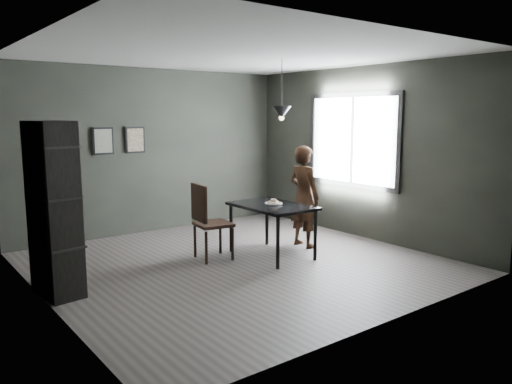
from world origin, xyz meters
TOP-DOWN VIEW (x-y plane):
  - ground at (0.00, 0.00)m, footprint 5.00×5.00m
  - back_wall at (0.00, 2.50)m, footprint 5.00×0.10m
  - ceiling at (0.00, 0.00)m, footprint 5.00×5.00m
  - window_assembly at (2.47, 0.20)m, footprint 0.04×1.96m
  - cafe_table at (0.60, 0.00)m, footprint 0.80×1.20m
  - white_plate at (0.63, 0.01)m, footprint 0.23×0.23m
  - donut_pile at (0.63, 0.01)m, footprint 0.16×0.17m
  - woman at (1.33, 0.11)m, footprint 0.40×0.58m
  - wood_chair at (-0.25, 0.40)m, footprint 0.53×0.53m
  - shelf_unit at (-2.32, 0.24)m, footprint 0.45×0.69m
  - pendant_lamp at (0.85, 0.10)m, footprint 0.28×0.28m
  - framed_print_left at (-0.90, 2.47)m, footprint 0.34×0.04m
  - framed_print_right at (-0.35, 2.47)m, footprint 0.34×0.04m

SIDE VIEW (x-z plane):
  - ground at x=0.00m, z-range 0.00..0.00m
  - wood_chair at x=-0.25m, z-range 0.07..1.15m
  - cafe_table at x=0.60m, z-range 0.30..1.05m
  - white_plate at x=0.63m, z-range 0.75..0.76m
  - woman at x=1.33m, z-range 0.00..1.56m
  - donut_pile at x=0.63m, z-range 0.75..0.83m
  - shelf_unit at x=-2.32m, z-range 0.00..1.96m
  - back_wall at x=0.00m, z-range 0.00..2.80m
  - window_assembly at x=2.47m, z-range 0.82..2.38m
  - framed_print_left at x=-0.90m, z-range 1.38..1.82m
  - framed_print_right at x=-0.35m, z-range 1.38..1.82m
  - pendant_lamp at x=0.85m, z-range 1.62..2.48m
  - ceiling at x=0.00m, z-range 2.79..2.81m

